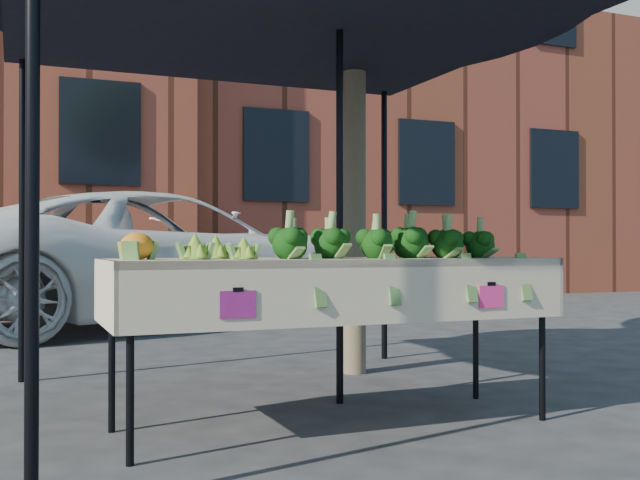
{
  "coord_description": "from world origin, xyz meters",
  "views": [
    {
      "loc": [
        -1.73,
        -3.75,
        0.96
      ],
      "look_at": [
        -0.13,
        0.12,
        1.0
      ],
      "focal_mm": 41.88,
      "sensor_mm": 36.0,
      "label": 1
    }
  ],
  "objects_px": {
    "vehicle": "(160,91)",
    "street_tree": "(355,48)",
    "canopy": "(282,180)",
    "table": "(334,342)"
  },
  "relations": [
    {
      "from": "vehicle",
      "to": "street_tree",
      "type": "height_order",
      "value": "vehicle"
    },
    {
      "from": "canopy",
      "to": "vehicle",
      "type": "distance_m",
      "value": 5.38
    },
    {
      "from": "table",
      "to": "street_tree",
      "type": "xyz_separation_m",
      "value": [
        0.81,
        1.48,
        2.03
      ]
    },
    {
      "from": "table",
      "to": "canopy",
      "type": "xyz_separation_m",
      "value": [
        -0.09,
        0.6,
        0.92
      ]
    },
    {
      "from": "table",
      "to": "canopy",
      "type": "distance_m",
      "value": 1.1
    },
    {
      "from": "vehicle",
      "to": "street_tree",
      "type": "relative_size",
      "value": 1.18
    },
    {
      "from": "canopy",
      "to": "street_tree",
      "type": "relative_size",
      "value": 0.64
    },
    {
      "from": "table",
      "to": "street_tree",
      "type": "height_order",
      "value": "street_tree"
    },
    {
      "from": "street_tree",
      "to": "canopy",
      "type": "bearing_deg",
      "value": -135.78
    },
    {
      "from": "canopy",
      "to": "street_tree",
      "type": "distance_m",
      "value": 1.67
    }
  ]
}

